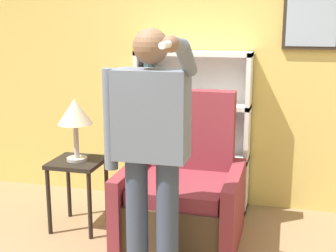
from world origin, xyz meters
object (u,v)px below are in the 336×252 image
person_standing (151,143)px  side_table (78,173)px  bookcase (182,133)px  armchair (183,196)px  table_lamp (75,114)px

person_standing → side_table: (-0.88, 0.73, -0.51)m
person_standing → side_table: bearing=140.2°
bookcase → person_standing: person_standing is taller
bookcase → armchair: bearing=-76.3°
bookcase → person_standing: bearing=-85.0°
side_table → table_lamp: (0.00, -0.00, 0.52)m
bookcase → side_table: bearing=-134.7°
person_standing → side_table: size_ratio=2.84×
table_lamp → armchair: bearing=1.6°
bookcase → side_table: 1.09m
bookcase → armchair: 0.83m
armchair → side_table: bearing=-178.4°
person_standing → table_lamp: size_ratio=3.26×
armchair → table_lamp: armchair is taller
armchair → table_lamp: 1.13m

